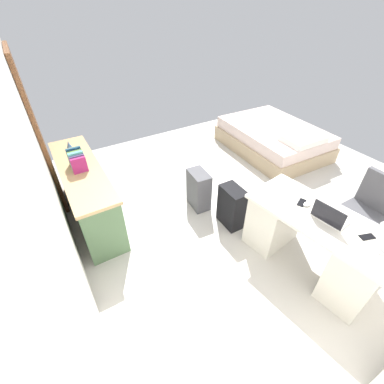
{
  "coord_description": "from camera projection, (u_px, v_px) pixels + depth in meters",
  "views": [
    {
      "loc": [
        -2.08,
        2.23,
        2.55
      ],
      "look_at": [
        0.07,
        0.94,
        0.6
      ],
      "focal_mm": 24.85,
      "sensor_mm": 36.0,
      "label": 1
    }
  ],
  "objects": [
    {
      "name": "suitcase_black",
      "position": [
        232.0,
        207.0,
        3.44
      ],
      "size": [
        0.36,
        0.23,
        0.57
      ],
      "primitive_type": "cube",
      "rotation": [
        0.0,
        0.0,
        -0.02
      ],
      "color": "black",
      "rests_on": "ground_plane"
    },
    {
      "name": "ground_plane",
      "position": [
        250.0,
        207.0,
        3.88
      ],
      "size": [
        5.76,
        5.76,
        0.0
      ],
      "primitive_type": "plane",
      "color": "beige"
    },
    {
      "name": "figurine_small",
      "position": [
        69.0,
        145.0,
        3.6
      ],
      "size": [
        0.08,
        0.08,
        0.11
      ],
      "primitive_type": "cone",
      "color": "#4C7FBF",
      "rests_on": "credenza"
    },
    {
      "name": "bed",
      "position": [
        273.0,
        139.0,
        5.07
      ],
      "size": [
        1.95,
        1.47,
        0.58
      ],
      "color": "tan",
      "rests_on": "ground_plane"
    },
    {
      "name": "door_wooden",
      "position": [
        39.0,
        134.0,
        3.46
      ],
      "size": [
        0.88,
        0.05,
        2.04
      ],
      "primitive_type": "cube",
      "color": "brown",
      "rests_on": "ground_plane"
    },
    {
      "name": "laptop",
      "position": [
        330.0,
        217.0,
        2.57
      ],
      "size": [
        0.34,
        0.26,
        0.21
      ],
      "color": "silver",
      "rests_on": "desk"
    },
    {
      "name": "book_row",
      "position": [
        77.0,
        160.0,
        3.2
      ],
      "size": [
        0.28,
        0.17,
        0.23
      ],
      "color": "#9B2261",
      "rests_on": "credenza"
    },
    {
      "name": "cell_phone_by_mouse",
      "position": [
        302.0,
        202.0,
        2.8
      ],
      "size": [
        0.12,
        0.15,
        0.01
      ],
      "primitive_type": "cube",
      "rotation": [
        0.0,
        0.0,
        0.42
      ],
      "color": "black",
      "rests_on": "desk"
    },
    {
      "name": "wall_back",
      "position": [
        41.0,
        182.0,
        2.1
      ],
      "size": [
        4.46,
        0.1,
        2.65
      ],
      "primitive_type": "cube",
      "color": "silver",
      "rests_on": "ground_plane"
    },
    {
      "name": "cell_phone_near_laptop",
      "position": [
        367.0,
        237.0,
        2.42
      ],
      "size": [
        0.11,
        0.15,
        0.01
      ],
      "primitive_type": "cube",
      "rotation": [
        0.0,
        0.0,
        -0.34
      ],
      "color": "black",
      "rests_on": "desk"
    },
    {
      "name": "credenza",
      "position": [
        87.0,
        193.0,
        3.5
      ],
      "size": [
        1.8,
        0.48,
        0.78
      ],
      "color": "#4C6B47",
      "rests_on": "ground_plane"
    },
    {
      "name": "suitcase_spare_grey",
      "position": [
        199.0,
        190.0,
        3.74
      ],
      "size": [
        0.38,
        0.25,
        0.56
      ],
      "primitive_type": "cube",
      "rotation": [
        0.0,
        0.0,
        -0.08
      ],
      "color": "#4C4C51",
      "rests_on": "ground_plane"
    },
    {
      "name": "desk",
      "position": [
        312.0,
        241.0,
        2.85
      ],
      "size": [
        1.52,
        0.85,
        0.73
      ],
      "color": "silver",
      "rests_on": "ground_plane"
    },
    {
      "name": "computer_mouse",
      "position": [
        307.0,
        204.0,
        2.77
      ],
      "size": [
        0.07,
        0.11,
        0.03
      ],
      "primitive_type": "ellipsoid",
      "rotation": [
        0.0,
        0.0,
        0.14
      ],
      "color": "white",
      "rests_on": "desk"
    },
    {
      "name": "office_chair",
      "position": [
        363.0,
        216.0,
        3.1
      ],
      "size": [
        0.52,
        0.52,
        0.94
      ],
      "color": "black",
      "rests_on": "ground_plane"
    }
  ]
}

